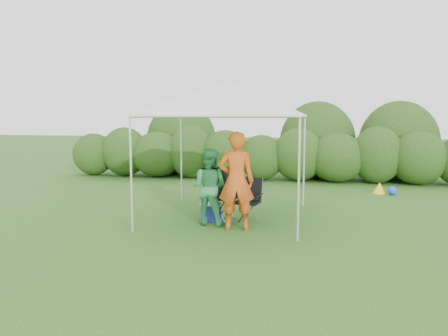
% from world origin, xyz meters
% --- Properties ---
extents(ground, '(70.00, 70.00, 0.00)m').
position_xyz_m(ground, '(0.00, 0.00, 0.00)').
color(ground, '#366821').
extents(hedge, '(13.63, 1.53, 1.80)m').
position_xyz_m(hedge, '(0.00, 6.00, 0.82)').
color(hedge, '#2C4F18').
rests_on(hedge, ground).
extents(canopy, '(3.10, 3.10, 2.83)m').
position_xyz_m(canopy, '(0.00, 0.50, 2.46)').
color(canopy, silver).
rests_on(canopy, ground).
extents(chair_right, '(0.59, 0.55, 0.86)m').
position_xyz_m(chair_right, '(0.45, 0.36, 0.48)').
color(chair_right, black).
rests_on(chair_right, ground).
extents(chair_left, '(0.70, 0.64, 1.06)m').
position_xyz_m(chair_left, '(-0.06, 0.34, 0.60)').
color(chair_left, black).
rests_on(chair_left, ground).
extents(man, '(0.74, 0.56, 1.84)m').
position_xyz_m(man, '(0.34, -0.45, 0.92)').
color(man, '#CD5217').
rests_on(man, ground).
extents(woman, '(0.79, 0.65, 1.49)m').
position_xyz_m(woman, '(-0.25, -0.19, 0.75)').
color(woman, '#2E8F4E').
rests_on(woman, ground).
extents(cooler, '(0.50, 0.42, 0.35)m').
position_xyz_m(cooler, '(-0.29, 0.11, 0.18)').
color(cooler, '#2438A7').
rests_on(cooler, ground).
extents(bottle, '(0.06, 0.06, 0.24)m').
position_xyz_m(bottle, '(-0.23, 0.07, 0.48)').
color(bottle, '#592D0C').
rests_on(bottle, cooler).
extents(lawn_toy, '(0.60, 0.50, 0.30)m').
position_xyz_m(lawn_toy, '(3.57, 4.07, 0.14)').
color(lawn_toy, yellow).
rests_on(lawn_toy, ground).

